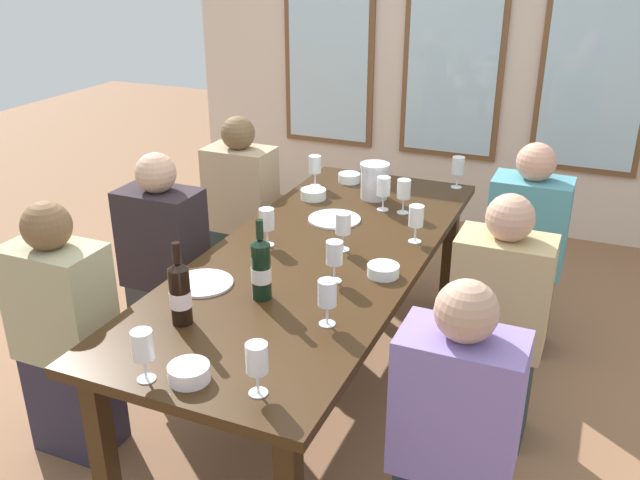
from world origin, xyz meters
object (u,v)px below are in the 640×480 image
object	(u,v)px
wine_glass_5	(315,166)
seated_person_5	(453,446)
tasting_bowl_3	(313,194)
wine_glass_0	(458,167)
wine_bottle_1	(261,269)
wine_glass_2	(334,255)
wine_bottle_0	(180,293)
wine_glass_6	(327,295)
wine_glass_10	(343,225)
wine_glass_4	(404,191)
wine_glass_1	(143,347)
white_plate_1	(334,219)
wine_glass_9	(257,359)
metal_pitcher	(374,181)
seated_person_0	(242,215)
dining_table	(318,267)
tasting_bowl_1	(349,178)
wine_glass_8	(384,188)
wine_glass_3	(416,218)
tasting_bowl_0	(189,373)
wine_glass_7	(267,221)
white_plate_0	(203,283)
seated_person_2	(165,269)
seated_person_1	(524,254)
seated_person_4	(66,338)
seated_person_3	(497,327)
tasting_bowl_2	(383,270)

from	to	relation	value
wine_glass_5	seated_person_5	xyz separation A→B (m)	(1.16, -1.56, -0.33)
tasting_bowl_3	wine_glass_0	size ratio (longest dim) A/B	0.77
wine_bottle_1	wine_glass_2	world-z (taller)	wine_bottle_1
wine_bottle_0	wine_glass_6	size ratio (longest dim) A/B	1.80
wine_glass_5	wine_glass_6	world-z (taller)	same
tasting_bowl_3	wine_glass_10	world-z (taller)	wine_glass_10
wine_glass_4	wine_glass_6	xyz separation A→B (m)	(0.07, -1.15, -0.00)
wine_glass_1	wine_glass_4	size ratio (longest dim) A/B	1.00
wine_glass_5	white_plate_1	bearing A→B (deg)	-55.81
wine_glass_9	wine_glass_10	xyz separation A→B (m)	(-0.15, 1.08, -0.00)
metal_pitcher	wine_glass_6	bearing A→B (deg)	-78.07
wine_glass_1	wine_glass_10	xyz separation A→B (m)	(0.21, 1.15, 0.00)
wine_glass_9	seated_person_0	xyz separation A→B (m)	(-1.03, 1.73, -0.34)
dining_table	seated_person_0	bearing A→B (deg)	137.52
tasting_bowl_1	wine_glass_8	size ratio (longest dim) A/B	0.71
wine_bottle_1	wine_glass_1	bearing A→B (deg)	-97.74
wine_glass_0	wine_glass_3	xyz separation A→B (m)	(-0.01, -0.81, -0.00)
tasting_bowl_0	seated_person_0	xyz separation A→B (m)	(-0.80, 1.76, -0.24)
seated_person_0	dining_table	bearing A→B (deg)	-42.48
wine_bottle_0	wine_glass_7	xyz separation A→B (m)	(-0.03, 0.73, -0.00)
metal_pitcher	tasting_bowl_1	bearing A→B (deg)	137.44
white_plate_0	wine_glass_5	xyz separation A→B (m)	(-0.06, 1.26, 0.11)
wine_bottle_1	tasting_bowl_1	bearing A→B (deg)	97.36
wine_bottle_0	tasting_bowl_3	distance (m)	1.36
wine_glass_5	seated_person_2	xyz separation A→B (m)	(-0.43, -0.84, -0.33)
wine_glass_1	seated_person_1	bearing A→B (deg)	64.40
wine_bottle_1	wine_glass_5	distance (m)	1.31
wine_glass_1	wine_glass_6	size ratio (longest dim) A/B	1.00
wine_glass_2	seated_person_1	distance (m)	1.26
seated_person_1	seated_person_4	size ratio (longest dim) A/B	1.00
tasting_bowl_0	seated_person_1	bearing A→B (deg)	67.01
seated_person_3	tasting_bowl_0	bearing A→B (deg)	-126.30
wine_glass_4	wine_glass_9	xyz separation A→B (m)	(0.04, -1.61, 0.00)
white_plate_0	wine_glass_7	bearing A→B (deg)	81.82
wine_glass_5	wine_glass_10	size ratio (longest dim) A/B	1.00
seated_person_0	seated_person_3	xyz separation A→B (m)	(1.59, -0.69, 0.00)
seated_person_5	wine_glass_5	bearing A→B (deg)	126.61
wine_bottle_1	wine_glass_1	distance (m)	0.62
wine_glass_0	tasting_bowl_2	bearing A→B (deg)	-91.43
wine_bottle_0	wine_glass_5	distance (m)	1.55
seated_person_5	wine_glass_6	bearing A→B (deg)	158.62
tasting_bowl_3	seated_person_2	world-z (taller)	seated_person_2
tasting_bowl_3	wine_glass_10	distance (m)	0.67
wine_glass_0	seated_person_4	distance (m)	2.18
tasting_bowl_1	seated_person_4	bearing A→B (deg)	-109.02
wine_glass_3	wine_glass_5	xyz separation A→B (m)	(-0.72, 0.52, -0.00)
wine_glass_10	wine_glass_6	bearing A→B (deg)	-73.52
seated_person_3	seated_person_1	bearing A→B (deg)	90.00
tasting_bowl_2	wine_glass_1	size ratio (longest dim) A/B	0.75
wine_glass_3	white_plate_1	bearing A→B (deg)	167.06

